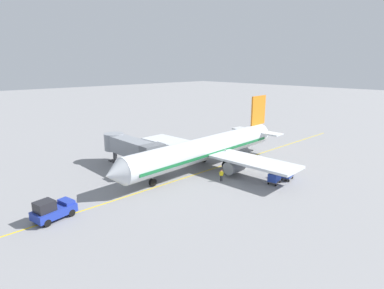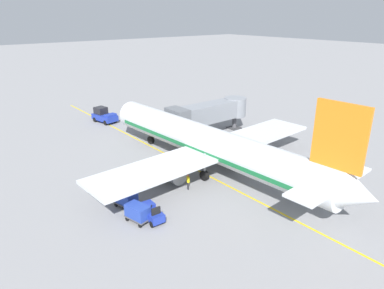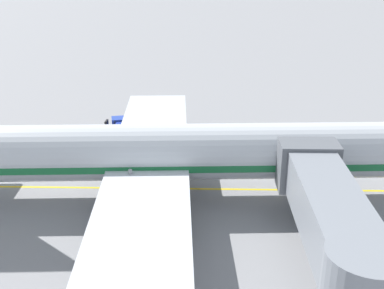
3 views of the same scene
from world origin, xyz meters
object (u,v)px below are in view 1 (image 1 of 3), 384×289
(pushback_tractor, at_px, (53,210))
(baggage_cart_front, at_px, (274,177))
(parked_airliner, at_px, (207,148))
(jet_bridge, at_px, (131,147))
(baggage_tug_lead, at_px, (283,172))
(ground_crew_wing_walker, at_px, (240,165))
(ground_crew_loader, at_px, (221,175))
(baggage_cart_second_in_train, at_px, (287,173))

(pushback_tractor, xyz_separation_m, baggage_cart_front, (-10.61, -26.72, -0.15))
(parked_airliner, distance_m, jet_bridge, 12.28)
(baggage_tug_lead, height_order, ground_crew_wing_walker, ground_crew_wing_walker)
(baggage_tug_lead, relative_size, ground_crew_loader, 1.51)
(jet_bridge, height_order, pushback_tractor, jet_bridge)
(parked_airliner, xyz_separation_m, baggage_cart_front, (-11.61, -1.59, -2.24))
(jet_bridge, relative_size, baggage_cart_front, 4.60)
(ground_crew_wing_walker, xyz_separation_m, ground_crew_loader, (-0.88, 5.54, 0.00))
(jet_bridge, distance_m, ground_crew_wing_walker, 17.67)
(baggage_cart_front, distance_m, ground_crew_loader, 7.47)
(pushback_tractor, distance_m, baggage_tug_lead, 31.69)
(parked_airliner, distance_m, baggage_tug_lead, 12.28)
(baggage_tug_lead, height_order, ground_crew_loader, ground_crew_loader)
(jet_bridge, xyz_separation_m, baggage_cart_front, (-19.77, -10.76, -2.51))
(baggage_tug_lead, distance_m, ground_crew_loader, 9.58)
(parked_airliner, bearing_deg, baggage_tug_lead, -155.64)
(ground_crew_wing_walker, bearing_deg, jet_bridge, 41.51)
(baggage_cart_front, distance_m, ground_crew_wing_walker, 6.72)
(baggage_tug_lead, bearing_deg, baggage_cart_second_in_train, 151.20)
(pushback_tractor, relative_size, ground_crew_loader, 2.81)
(baggage_cart_front, height_order, ground_crew_wing_walker, ground_crew_wing_walker)
(baggage_tug_lead, distance_m, ground_crew_wing_walker, 6.54)
(baggage_cart_second_in_train, bearing_deg, baggage_tug_lead, -28.80)
(baggage_tug_lead, height_order, baggage_cart_front, baggage_tug_lead)
(jet_bridge, bearing_deg, baggage_cart_second_in_train, -146.10)
(ground_crew_loader, bearing_deg, parked_airliner, -28.20)
(baggage_tug_lead, relative_size, baggage_cart_front, 0.86)
(baggage_tug_lead, distance_m, baggage_cart_second_in_train, 1.21)
(jet_bridge, distance_m, baggage_tug_lead, 23.93)
(pushback_tractor, distance_m, baggage_cart_front, 28.75)
(baggage_cart_second_in_train, bearing_deg, baggage_cart_front, 81.91)
(pushback_tractor, xyz_separation_m, ground_crew_wing_walker, (-3.93, -27.55, -0.15))
(pushback_tractor, height_order, baggage_tug_lead, pushback_tractor)
(parked_airliner, height_order, jet_bridge, parked_airliner)
(baggage_cart_second_in_train, bearing_deg, parked_airliner, 20.08)
(jet_bridge, bearing_deg, baggage_cart_front, -151.45)
(parked_airliner, xyz_separation_m, ground_crew_wing_walker, (-4.93, -2.43, -2.23))
(baggage_cart_front, relative_size, ground_crew_wing_walker, 1.76)
(pushback_tractor, distance_m, ground_crew_wing_walker, 27.83)
(parked_airliner, distance_m, ground_crew_loader, 6.96)
(baggage_tug_lead, xyz_separation_m, baggage_cart_second_in_train, (-1.04, 0.57, 0.24))
(ground_crew_loader, bearing_deg, baggage_tug_lead, -122.49)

